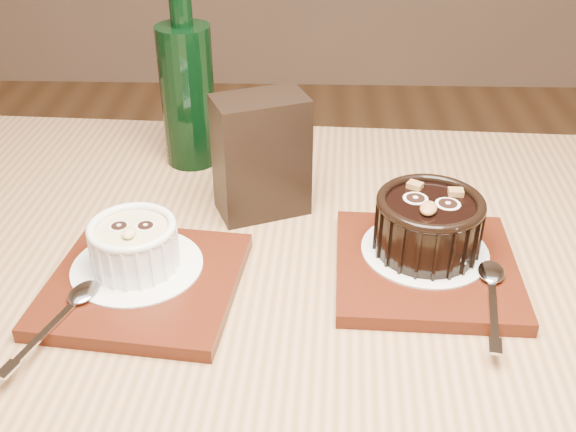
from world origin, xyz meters
The scene contains 11 objects.
table centered at (-0.16, 0.01, 0.66)m, with size 1.24×0.86×0.75m.
tray_left centered at (-0.30, 0.02, 0.76)m, with size 0.18×0.18×0.01m, color #4B1A0C.
doily_left centered at (-0.31, 0.03, 0.77)m, with size 0.13×0.13×0.00m, color white.
ramekin_white centered at (-0.31, 0.03, 0.79)m, with size 0.09×0.09×0.05m.
spoon_left centered at (-0.36, -0.05, 0.77)m, with size 0.03×0.13×0.01m, color silver, non-canonical shape.
tray_right centered at (-0.02, 0.05, 0.76)m, with size 0.18×0.18×0.01m, color #4B1A0C.
doily_right centered at (-0.02, 0.07, 0.77)m, with size 0.13×0.13×0.00m, color white.
ramekin_dark centered at (-0.02, 0.07, 0.80)m, with size 0.11×0.11×0.06m.
spoon_right centered at (0.04, 0.00, 0.77)m, with size 0.03×0.13×0.01m, color silver, non-canonical shape.
condiment_stand centered at (-0.19, 0.17, 0.82)m, with size 0.10×0.06×0.14m, color black.
green_bottle centered at (-0.29, 0.29, 0.85)m, with size 0.07×0.07×0.25m.
Camera 1 is at (-0.14, -0.50, 1.17)m, focal length 42.00 mm.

